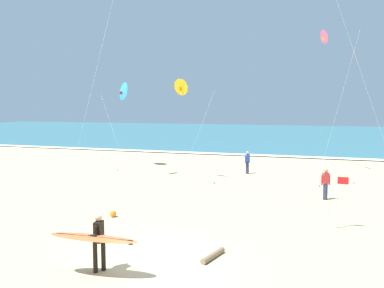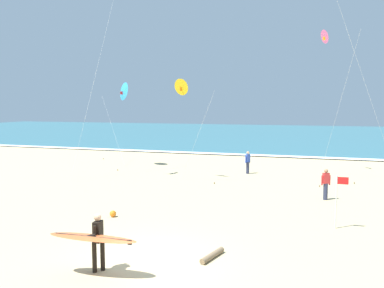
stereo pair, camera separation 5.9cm
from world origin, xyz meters
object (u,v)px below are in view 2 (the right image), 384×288
at_px(surfer_lead, 95,238).
at_px(bystander_blue_top, 248,162).
at_px(kite_delta_golden_distant, 182,87).
at_px(beach_ball, 113,214).
at_px(driftwood_log, 212,255).
at_px(kite_delta_cobalt_mid, 123,91).
at_px(bystander_red_top, 326,184).
at_px(lifeguard_flag, 338,197).
at_px(kite_delta_rose_low, 326,37).

xyz_separation_m(surfer_lead, bystander_blue_top, (1.37, 17.49, -0.24)).
xyz_separation_m(kite_delta_golden_distant, beach_ball, (-0.02, -8.99, -5.80)).
height_order(bystander_blue_top, driftwood_log, bystander_blue_top).
distance_m(kite_delta_cobalt_mid, bystander_blue_top, 11.09).
distance_m(kite_delta_golden_distant, bystander_red_top, 10.58).
bearing_deg(kite_delta_golden_distant, kite_delta_cobalt_mid, 148.89).
distance_m(bystander_blue_top, lifeguard_flag, 12.30).
distance_m(kite_delta_cobalt_mid, beach_ball, 15.21).
relative_size(kite_delta_golden_distant, bystander_red_top, 4.09).
bearing_deg(bystander_blue_top, bystander_red_top, -51.46).
distance_m(kite_delta_rose_low, beach_ball, 19.22).
relative_size(surfer_lead, kite_delta_golden_distant, 0.40).
bearing_deg(surfer_lead, lifeguard_flag, 43.72).
bearing_deg(bystander_red_top, bystander_blue_top, 128.54).
bearing_deg(driftwood_log, bystander_red_top, 68.60).
distance_m(bystander_red_top, driftwood_log, 9.77).
bearing_deg(kite_delta_golden_distant, bystander_red_top, -18.75).
xyz_separation_m(bystander_blue_top, lifeguard_flag, (5.35, -11.07, 0.45)).
distance_m(bystander_red_top, lifeguard_flag, 4.78).
xyz_separation_m(bystander_red_top, beach_ball, (-8.77, -6.02, -0.67)).
height_order(lifeguard_flag, driftwood_log, lifeguard_flag).
distance_m(kite_delta_rose_low, bystander_red_top, 12.05).
distance_m(surfer_lead, beach_ball, 5.75).
relative_size(kite_delta_cobalt_mid, beach_ball, 23.61).
height_order(kite_delta_rose_low, beach_ball, kite_delta_rose_low).
xyz_separation_m(kite_delta_rose_low, kite_delta_golden_distant, (-8.66, -5.39, -3.54)).
bearing_deg(driftwood_log, kite_delta_rose_low, 78.77).
xyz_separation_m(lifeguard_flag, driftwood_log, (-3.87, -4.32, -1.17)).
relative_size(surfer_lead, bystander_blue_top, 1.63).
height_order(kite_delta_cobalt_mid, kite_delta_golden_distant, kite_delta_cobalt_mid).
distance_m(surfer_lead, driftwood_log, 3.67).
xyz_separation_m(kite_delta_cobalt_mid, kite_delta_rose_low, (14.80, 1.69, 3.60)).
distance_m(kite_delta_rose_low, driftwood_log, 20.10).
xyz_separation_m(surfer_lead, kite_delta_cobalt_mid, (-8.49, 17.85, 4.83)).
relative_size(kite_delta_rose_low, lifeguard_flag, 4.78).
bearing_deg(kite_delta_cobalt_mid, surfer_lead, -64.57).
bearing_deg(surfer_lead, kite_delta_rose_low, 72.09).
xyz_separation_m(bystander_blue_top, beach_ball, (-3.74, -12.34, -0.67)).
height_order(kite_delta_rose_low, lifeguard_flag, kite_delta_rose_low).
bearing_deg(driftwood_log, bystander_blue_top, 95.50).
bearing_deg(bystander_blue_top, lifeguard_flag, -64.20).
height_order(kite_delta_rose_low, kite_delta_golden_distant, kite_delta_rose_low).
bearing_deg(kite_delta_cobalt_mid, bystander_blue_top, -2.05).
bearing_deg(kite_delta_golden_distant, driftwood_log, -66.63).
bearing_deg(kite_delta_cobalt_mid, kite_delta_golden_distant, -31.11).
bearing_deg(lifeguard_flag, bystander_blue_top, 115.80).
xyz_separation_m(kite_delta_cobalt_mid, bystander_red_top, (14.89, -6.68, -5.07)).
bearing_deg(bystander_red_top, lifeguard_flag, -86.22).
distance_m(kite_delta_golden_distant, beach_ball, 10.70).
xyz_separation_m(kite_delta_cobalt_mid, kite_delta_golden_distant, (6.13, -3.70, 0.06)).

